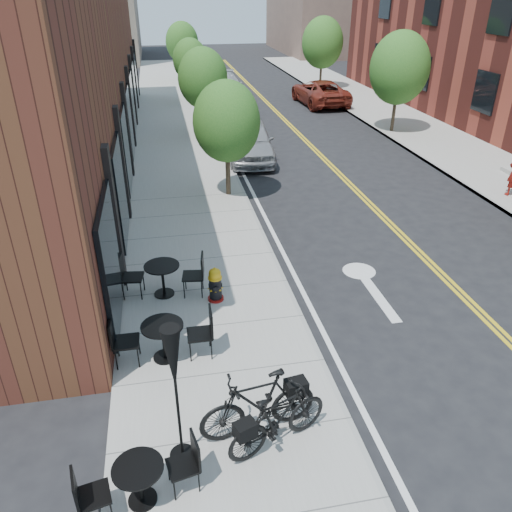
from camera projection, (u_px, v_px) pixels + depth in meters
ground at (324, 364)px, 9.72m from camera, size 120.00×120.00×0.00m
sidewalk_near at (186, 188)px, 17.98m from camera, size 4.00×70.00×0.12m
sidewalk_far at (487, 168)px, 19.96m from camera, size 4.00×70.00×0.12m
building_near at (55, 74)px, 19.05m from camera, size 5.00×28.00×7.00m
bg_building_left at (93, 3)px, 47.41m from camera, size 8.00×14.00×10.00m
tree_near_a at (227, 122)px, 16.14m from camera, size 2.20×2.20×3.81m
tree_near_b at (203, 78)px, 22.98m from camera, size 2.30×2.30×3.98m
tree_near_c at (190, 60)px, 29.97m from camera, size 2.10×2.10×3.67m
tree_near_d at (182, 42)px, 36.75m from camera, size 2.40×2.40×4.11m
tree_far_b at (400, 68)px, 23.47m from camera, size 2.80×2.80×4.62m
tree_far_c at (322, 43)px, 33.82m from camera, size 2.80×2.80×4.62m
fire_hydrant at (215, 285)px, 11.32m from camera, size 0.39×0.39×0.84m
bicycle_left at (258, 404)px, 7.85m from camera, size 2.00×0.83×1.16m
bicycle_right at (278, 420)px, 7.63m from camera, size 1.84×1.11×1.07m
bistro_set_a at (139, 479)px, 6.81m from camera, size 1.68×0.84×0.88m
bistro_set_b at (163, 337)px, 9.47m from camera, size 1.86×0.82×1.01m
bistro_set_c at (163, 275)px, 11.46m from camera, size 1.91×0.92×1.01m
patio_umbrella at (174, 368)px, 6.86m from camera, size 0.39×0.39×2.43m
parked_car_a at (250, 141)px, 20.81m from camera, size 2.31×4.76×1.57m
parked_car_b at (231, 101)px, 28.11m from camera, size 1.65×4.44×1.45m
parked_car_c at (225, 87)px, 32.03m from camera, size 2.13×5.21×1.51m
parked_car_far at (320, 92)px, 30.48m from camera, size 2.66×5.35×1.46m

